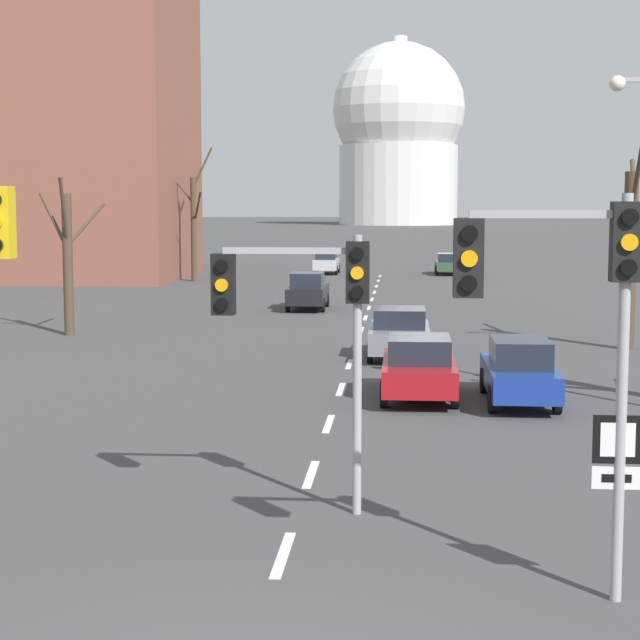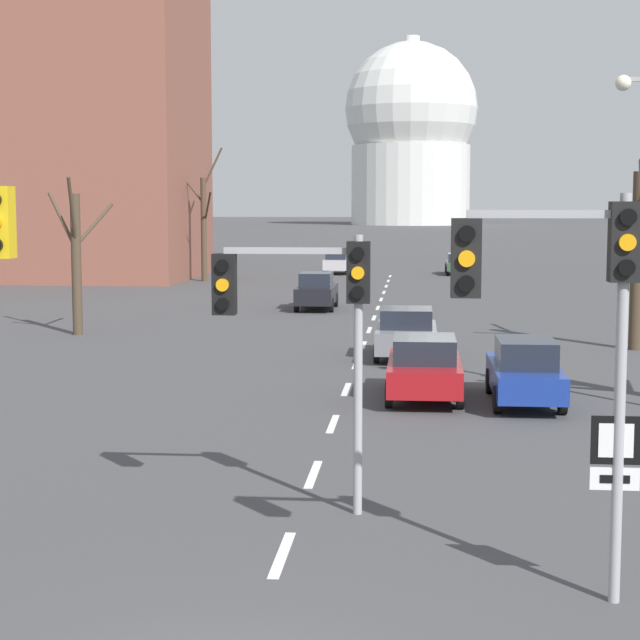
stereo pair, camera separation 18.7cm
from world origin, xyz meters
The scene contains 28 objects.
lane_stripe_0 centered at (0.00, 4.65, 0.00)m, with size 0.16×2.00×0.01m, color silver.
lane_stripe_1 centered at (0.00, 9.15, 0.00)m, with size 0.16×2.00×0.01m, color silver.
lane_stripe_2 centered at (0.00, 13.65, 0.00)m, with size 0.16×2.00×0.01m, color silver.
lane_stripe_3 centered at (0.00, 18.15, 0.00)m, with size 0.16×2.00×0.01m, color silver.
lane_stripe_4 centered at (0.00, 22.65, 0.00)m, with size 0.16×2.00×0.01m, color silver.
lane_stripe_5 centered at (0.00, 27.15, 0.00)m, with size 0.16×2.00×0.01m, color silver.
lane_stripe_6 centered at (0.00, 31.65, 0.00)m, with size 0.16×2.00×0.01m, color silver.
lane_stripe_7 centered at (0.00, 36.15, 0.00)m, with size 0.16×2.00×0.01m, color silver.
lane_stripe_8 centered at (0.00, 40.65, 0.00)m, with size 0.16×2.00×0.01m, color silver.
lane_stripe_9 centered at (0.00, 45.15, 0.00)m, with size 0.16×2.00×0.01m, color silver.
lane_stripe_10 centered at (0.00, 49.65, 0.00)m, with size 0.16×2.00×0.01m, color silver.
lane_stripe_11 centered at (0.00, 54.15, 0.00)m, with size 0.16×2.00×0.01m, color silver.
lane_stripe_12 centered at (0.00, 58.65, 0.00)m, with size 0.16×2.00×0.01m, color silver.
lane_stripe_13 centered at (0.00, 63.15, 0.00)m, with size 0.16×2.00×0.01m, color silver.
traffic_signal_near_right centered at (3.66, 3.25, 3.82)m, with size 2.23×0.34×5.03m.
traffic_signal_centre_tall centered at (0.18, 6.73, 3.35)m, with size 2.47×0.34×4.42m.
route_sign_post centered at (4.28, 3.25, 1.62)m, with size 0.60×0.08×2.39m.
sedan_near_left centered at (2.05, 16.96, 0.81)m, with size 1.89×4.26×1.60m.
sedan_near_right centered at (-3.83, 65.23, 0.83)m, with size 1.73×3.96×1.62m.
sedan_mid_centre centered at (-2.83, 39.66, 0.87)m, with size 1.78×4.27×1.74m.
sedan_far_left centered at (4.70, 65.39, 0.77)m, with size 1.77×4.45×1.48m.
sedan_far_right centered at (1.52, 24.17, 0.81)m, with size 1.97×4.15×1.61m.
sedan_distant_centre centered at (4.51, 16.52, 0.81)m, with size 1.69×4.38×1.62m.
bare_tree_left_near centered at (-10.89, 29.21, 2.92)m, with size 2.71×2.93×5.91m.
bare_tree_right_near centered at (9.23, 26.75, 3.34)m, with size 0.68×4.04×7.02m.
bare_tree_left_far centered at (-11.68, 57.34, 3.61)m, with size 2.60×2.96×8.46m.
capitol_dome centered at (0.00, 248.60, 21.60)m, with size 31.39×31.39×44.34m.
apartment_block_left centered at (-21.92, 59.71, 11.37)m, with size 18.00×14.00×22.74m, color brown.
Camera 2 is at (1.85, -9.78, 4.89)m, focal length 60.00 mm.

